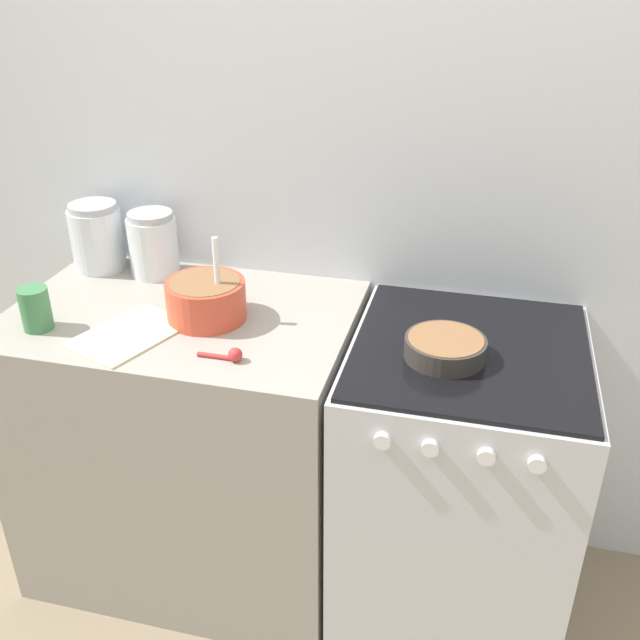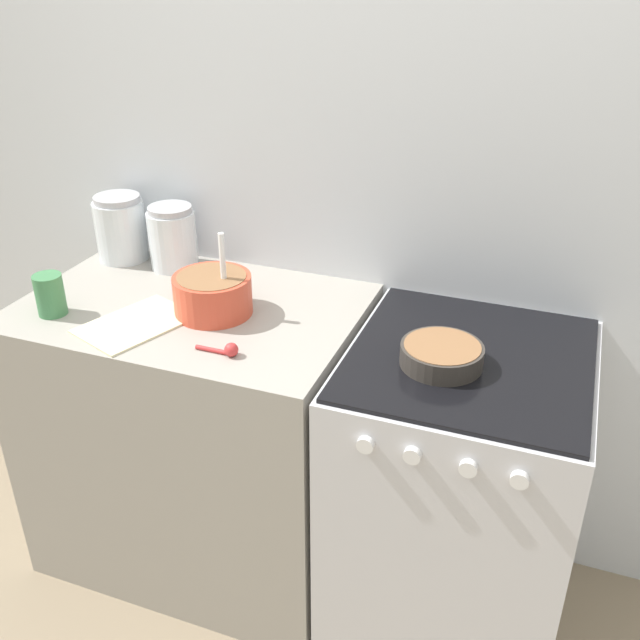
# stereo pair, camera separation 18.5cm
# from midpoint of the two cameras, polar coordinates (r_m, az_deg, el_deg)

# --- Properties ---
(wall_back) EXTENTS (4.93, 0.05, 2.40)m
(wall_back) POSITION_cam_midpoint_polar(r_m,az_deg,el_deg) (2.10, 8.19, 10.24)
(wall_back) COLOR silver
(wall_back) RESTS_ON ground_plane
(countertop_cabinet) EXTENTS (0.97, 0.66, 0.91)m
(countertop_cabinet) POSITION_cam_midpoint_polar(r_m,az_deg,el_deg) (2.30, -7.17, -9.06)
(countertop_cabinet) COLOR #9E998E
(countertop_cabinet) RESTS_ON ground_plane
(stove) EXTENTS (0.62, 0.68, 0.91)m
(stove) POSITION_cam_midpoint_polar(r_m,az_deg,el_deg) (2.11, 13.29, -13.53)
(stove) COLOR silver
(stove) RESTS_ON ground_plane
(mixing_bowl) EXTENTS (0.22, 0.22, 0.24)m
(mixing_bowl) POSITION_cam_midpoint_polar(r_m,az_deg,el_deg) (1.98, -5.95, 2.18)
(mixing_bowl) COLOR #D84C33
(mixing_bowl) RESTS_ON countertop_cabinet
(baking_pan) EXTENTS (0.20, 0.20, 0.06)m
(baking_pan) POSITION_cam_midpoint_polar(r_m,az_deg,el_deg) (1.78, 12.67, -2.79)
(baking_pan) COLOR #38332D
(baking_pan) RESTS_ON stove
(storage_jar_left) EXTENTS (0.16, 0.16, 0.21)m
(storage_jar_left) POSITION_cam_midpoint_polar(r_m,az_deg,el_deg) (2.38, -13.49, 6.80)
(storage_jar_left) COLOR silver
(storage_jar_left) RESTS_ON countertop_cabinet
(storage_jar_middle) EXTENTS (0.15, 0.15, 0.20)m
(storage_jar_middle) POSITION_cam_midpoint_polar(r_m,az_deg,el_deg) (2.29, -9.43, 6.18)
(storage_jar_middle) COLOR silver
(storage_jar_middle) RESTS_ON countertop_cabinet
(tin_can) EXTENTS (0.08, 0.08, 0.12)m
(tin_can) POSITION_cam_midpoint_polar(r_m,az_deg,el_deg) (2.07, -18.44, 1.87)
(tin_can) COLOR #3F7F4C
(tin_can) RESTS_ON countertop_cabinet
(recipe_page) EXTENTS (0.29, 0.34, 0.01)m
(recipe_page) POSITION_cam_midpoint_polar(r_m,az_deg,el_deg) (1.97, -11.95, -0.36)
(recipe_page) COLOR beige
(recipe_page) RESTS_ON countertop_cabinet
(measuring_spoon) EXTENTS (0.12, 0.04, 0.04)m
(measuring_spoon) POSITION_cam_midpoint_polar(r_m,az_deg,el_deg) (1.79, -4.53, -2.47)
(measuring_spoon) COLOR red
(measuring_spoon) RESTS_ON countertop_cabinet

